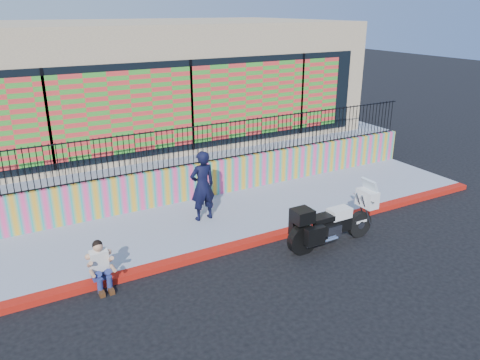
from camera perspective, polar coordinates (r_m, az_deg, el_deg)
ground at (r=12.23m, az=2.41°, el=-7.62°), size 90.00×90.00×0.00m
red_curb at (r=12.19m, az=2.41°, el=-7.31°), size 16.00×0.30×0.15m
sidewalk at (r=13.48m, az=-1.25°, el=-4.46°), size 16.00×3.00×0.15m
mural_wall at (r=14.57m, az=-4.22°, el=0.09°), size 16.00×0.20×1.10m
metal_fence at (r=14.21m, az=-4.34°, el=4.44°), size 15.80×0.04×1.20m
elevated_platform at (r=19.13m, az=-10.73°, el=4.50°), size 16.00×10.00×1.25m
storefront_building at (r=18.39m, az=-11.05°, el=12.22°), size 14.00×8.06×4.00m
police_motorcycle at (r=12.03m, az=11.07°, el=-4.97°), size 2.55×0.84×1.58m
police_officer at (r=12.81m, az=-4.60°, el=-0.71°), size 0.74×0.50×1.98m
seated_man at (r=10.61m, az=-16.53°, el=-10.44°), size 0.54×0.71×1.06m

